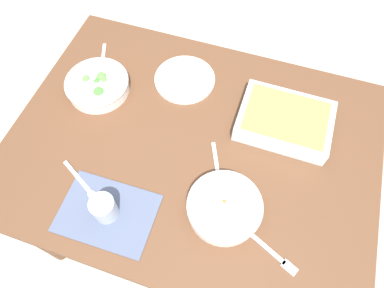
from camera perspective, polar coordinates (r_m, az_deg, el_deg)
The scene contains 12 objects.
ground_plane at distance 1.81m, azimuth -0.00°, elevation -11.55°, with size 6.00×6.00×0.00m, color #B2A899.
dining_table at distance 1.21m, azimuth -0.00°, elevation -2.09°, with size 1.20×0.90×0.74m.
placemat at distance 1.06m, azimuth -13.86°, elevation -11.04°, with size 0.28×0.20×0.00m, color #4C5670.
stew_bowl at distance 1.01m, azimuth 5.38°, elevation -10.43°, with size 0.22×0.22×0.06m.
broccoli_bowl at distance 1.27m, azimuth -15.38°, elevation 9.46°, with size 0.22×0.22×0.07m.
baking_dish at distance 1.18m, azimuth 15.12°, elevation 3.82°, with size 0.30×0.22×0.06m.
drink_cup at distance 1.03m, azimuth -14.30°, elevation -10.39°, with size 0.07×0.07×0.08m.
side_plate at distance 1.27m, azimuth -1.21°, elevation 10.67°, with size 0.22×0.22×0.01m, color white.
spoon_by_stew at distance 1.08m, azimuth 4.33°, elevation -4.98°, with size 0.09×0.17×0.01m.
spoon_by_broccoli at distance 1.36m, azimuth -14.70°, elevation 12.42°, with size 0.08×0.17×0.01m.
spoon_spare at distance 1.11m, azimuth -17.32°, elevation -6.66°, with size 0.16×0.10×0.01m.
fork_on_table at distance 1.03m, azimuth 13.41°, elevation -17.33°, with size 0.17×0.09×0.01m.
Camera 1 is at (0.17, -0.52, 1.72)m, focal length 32.16 mm.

